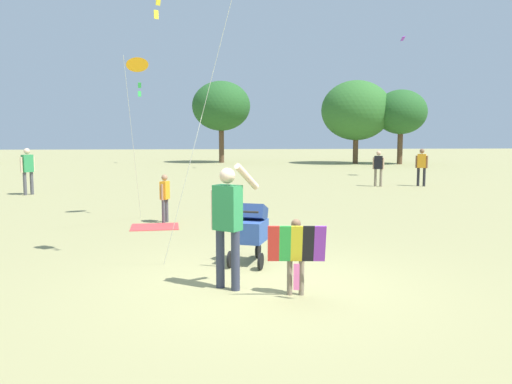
{
  "coord_description": "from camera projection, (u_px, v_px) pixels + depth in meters",
  "views": [
    {
      "loc": [
        -0.66,
        -7.7,
        2.25
      ],
      "look_at": [
        -0.07,
        0.68,
        1.3
      ],
      "focal_mm": 37.97,
      "sensor_mm": 36.0,
      "label": 1
    }
  ],
  "objects": [
    {
      "name": "person_kid_running",
      "position": [
        28.0,
        167.0,
        19.04
      ],
      "size": [
        0.4,
        0.41,
        1.65
      ],
      "color": "#4C4C51",
      "rests_on": "ground"
    },
    {
      "name": "person_red_shirt",
      "position": [
        422.0,
        164.0,
        22.07
      ],
      "size": [
        0.45,
        0.33,
        1.54
      ],
      "color": "#232328",
      "rests_on": "ground"
    },
    {
      "name": "person_sitting_far",
      "position": [
        165.0,
        194.0,
        13.26
      ],
      "size": [
        0.23,
        0.37,
        1.19
      ],
      "color": "#4C4C51",
      "rests_on": "ground"
    },
    {
      "name": "treeline_distant",
      "position": [
        202.0,
        112.0,
        36.83
      ],
      "size": [
        35.32,
        6.06,
        5.76
      ],
      "color": "brown",
      "rests_on": "ground"
    },
    {
      "name": "person_adult_flyer",
      "position": [
        228.0,
        217.0,
        7.64
      ],
      "size": [
        0.7,
        0.47,
        1.81
      ],
      "color": "#33384C",
      "rests_on": "ground"
    },
    {
      "name": "child_with_butterfly_kite",
      "position": [
        296.0,
        249.0,
        7.35
      ],
      "size": [
        0.79,
        0.38,
        1.06
      ],
      "color": "#7F705B",
      "rests_on": "ground"
    },
    {
      "name": "picnic_blanket",
      "position": [
        155.0,
        227.0,
        12.71
      ],
      "size": [
        1.19,
        1.04,
        0.02
      ],
      "primitive_type": "cube",
      "rotation": [
        0.0,
        0.0,
        0.09
      ],
      "color": "#CC3D3D",
      "rests_on": "ground"
    },
    {
      "name": "person_couple_left",
      "position": [
        378.0,
        166.0,
        21.96
      ],
      "size": [
        0.43,
        0.31,
        1.45
      ],
      "color": "#7F705B",
      "rests_on": "ground"
    },
    {
      "name": "stroller",
      "position": [
        252.0,
        228.0,
        9.19
      ],
      "size": [
        0.75,
        1.12,
        1.03
      ],
      "color": "black",
      "rests_on": "ground"
    },
    {
      "name": "ground_plane",
      "position": [
        264.0,
        285.0,
        7.93
      ],
      "size": [
        120.0,
        120.0,
        0.0
      ],
      "primitive_type": "plane",
      "color": "#938E5B"
    },
    {
      "name": "kite_orange_delta",
      "position": [
        137.0,
        66.0,
        13.68
      ],
      "size": [
        0.65,
        3.06,
        4.11
      ],
      "color": "#F4A319",
      "rests_on": "ground"
    }
  ]
}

